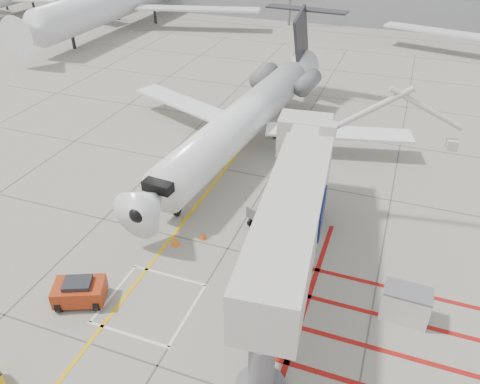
% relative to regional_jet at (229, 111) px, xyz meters
% --- Properties ---
extents(ground_plane, '(260.00, 260.00, 0.00)m').
position_rel_regional_jet_xyz_m(ground_plane, '(3.34, -12.99, -3.99)').
color(ground_plane, gray).
rests_on(ground_plane, ground).
extents(regional_jet, '(26.77, 32.47, 7.97)m').
position_rel_regional_jet_xyz_m(regional_jet, '(0.00, 0.00, 0.00)').
color(regional_jet, white).
rests_on(regional_jet, ground_plane).
extents(jet_bridge, '(10.02, 18.25, 7.00)m').
position_rel_regional_jet_xyz_m(jet_bridge, '(7.09, -10.60, -0.49)').
color(jet_bridge, beige).
rests_on(jet_bridge, ground_plane).
extents(pushback_tug, '(2.72, 2.26, 1.36)m').
position_rel_regional_jet_xyz_m(pushback_tug, '(-1.80, -15.01, -3.31)').
color(pushback_tug, '#9B2C0F').
rests_on(pushback_tug, ground_plane).
extents(baggage_cart, '(2.54, 2.14, 1.37)m').
position_rel_regional_jet_xyz_m(baggage_cart, '(4.84, -6.43, -3.30)').
color(baggage_cart, '#4F4F53').
rests_on(baggage_cart, ground_plane).
extents(ground_power_unit, '(2.12, 1.28, 1.65)m').
position_rel_regional_jet_xyz_m(ground_power_unit, '(12.70, -10.74, -3.16)').
color(ground_power_unit, silver).
rests_on(ground_power_unit, ground_plane).
extents(cone_nose, '(0.41, 0.41, 0.57)m').
position_rel_regional_jet_xyz_m(cone_nose, '(0.51, -9.66, -3.70)').
color(cone_nose, '#FF660D').
rests_on(cone_nose, ground_plane).
extents(cone_side, '(0.33, 0.33, 0.46)m').
position_rel_regional_jet_xyz_m(cone_side, '(1.72, -8.66, -3.75)').
color(cone_side, '#F8580D').
rests_on(cone_side, ground_plane).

